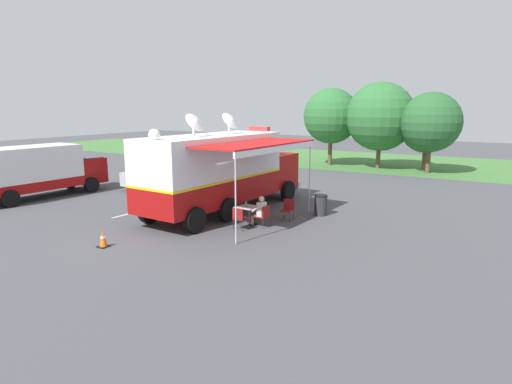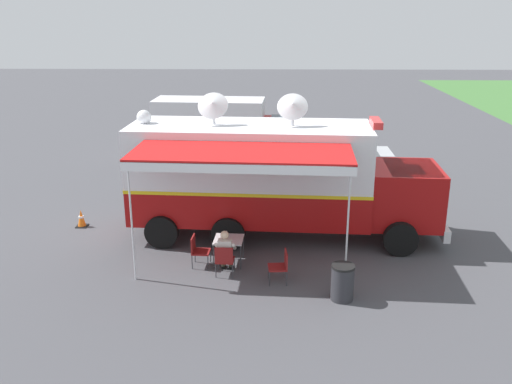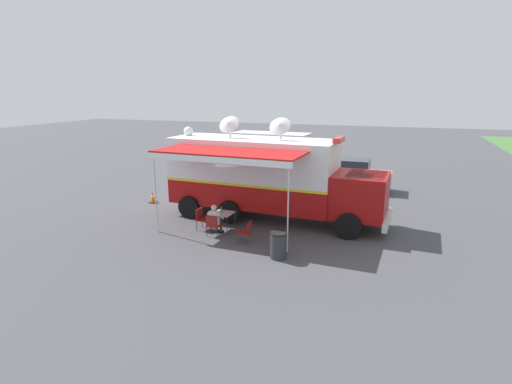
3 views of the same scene
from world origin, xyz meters
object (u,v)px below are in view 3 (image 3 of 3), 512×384
command_truck (268,175)px  car_behind_truck (352,174)px  folding_chair_at_table (213,224)px  trash_bin (278,245)px  traffic_cone (153,197)px  folding_chair_beside_table (202,217)px  seated_responder (215,219)px  water_bottle (221,210)px  folding_chair_spare_by_truck (246,231)px  support_truck (278,153)px  folding_table (223,214)px

command_truck → car_behind_truck: (-6.68, 2.86, -1.07)m
folding_chair_at_table → trash_bin: 3.19m
trash_bin → traffic_cone: bearing=-120.5°
folding_chair_at_table → folding_chair_beside_table: same height
seated_responder → water_bottle: bearing=-178.5°
command_truck → folding_chair_spare_by_truck: (3.18, 0.16, -1.43)m
command_truck → folding_chair_beside_table: 3.41m
folding_chair_beside_table → car_behind_truck: 10.23m
trash_bin → seated_responder: bearing=-115.0°
traffic_cone → support_truck: size_ratio=0.08×
folding_chair_at_table → seated_responder: 0.23m
folding_table → water_bottle: water_bottle is taller
folding_chair_spare_by_truck → seated_responder: seated_responder is taller
trash_bin → car_behind_truck: (-10.74, 1.23, 0.42)m
folding_chair_spare_by_truck → traffic_cone: folding_chair_spare_by_truck is taller
water_bottle → traffic_cone: (-2.65, -4.93, -0.55)m
traffic_cone → car_behind_truck: (-6.09, 9.13, 0.60)m
folding_table → trash_bin: trash_bin is taller
folding_chair_spare_by_truck → trash_bin: size_ratio=0.96×
water_bottle → seated_responder: bearing=1.5°
command_truck → seated_responder: size_ratio=7.70×
car_behind_truck → folding_table: bearing=-25.3°
water_bottle → trash_bin: size_ratio=0.25×
command_truck → support_truck: (-10.09, -2.47, -0.56)m
water_bottle → trash_bin: 3.60m
support_truck → trash_bin: bearing=16.2°
seated_responder → support_truck: bearing=-174.9°
command_truck → traffic_cone: (-0.60, -6.27, -1.67)m
seated_responder → trash_bin: (1.38, 2.95, -0.20)m
folding_table → folding_chair_beside_table: folding_chair_beside_table is taller
seated_responder → traffic_cone: size_ratio=2.16×
command_truck → trash_bin: (4.06, 1.63, -1.49)m
seated_responder → folding_table: bearing=175.6°
command_truck → support_truck: command_truck is taller
water_bottle → command_truck: bearing=146.9°
folding_chair_at_table → trash_bin: size_ratio=0.96×
folding_chair_beside_table → traffic_cone: 5.04m
seated_responder → traffic_cone: (-3.27, -4.95, -0.37)m
water_bottle → traffic_cone: 5.63m
water_bottle → folding_chair_spare_by_truck: water_bottle is taller
trash_bin → folding_chair_beside_table: bearing=-115.7°
traffic_cone → command_truck: bearing=84.6°
folding_chair_at_table → water_bottle: bearing=-179.7°
folding_table → traffic_cone: size_ratio=1.46×
folding_chair_beside_table → traffic_cone: bearing=-124.4°
water_bottle → seated_responder: seated_responder is taller
folding_chair_at_table → car_behind_truck: car_behind_truck is taller
folding_table → seated_responder: seated_responder is taller
seated_responder → trash_bin: 3.26m
folding_chair_beside_table → traffic_cone: folding_chair_beside_table is taller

